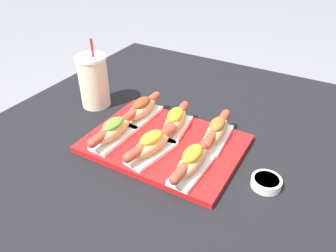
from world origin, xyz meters
TOP-DOWN VIEW (x-y plane):
  - patio_table at (0.00, 0.00)m, footprint 1.21×1.15m
  - serving_tray at (-0.03, -0.10)m, footprint 0.43×0.31m
  - hot_dog_0 at (-0.16, -0.16)m, footprint 0.07×0.20m
  - hot_dog_1 at (-0.03, -0.17)m, footprint 0.09×0.20m
  - hot_dog_2 at (0.09, -0.18)m, footprint 0.07×0.20m
  - hot_dog_3 at (-0.16, -0.03)m, footprint 0.06×0.20m
  - hot_dog_4 at (-0.03, -0.04)m, footprint 0.08×0.20m
  - hot_dog_5 at (0.09, -0.02)m, footprint 0.07×0.20m
  - sauce_bowl at (0.26, -0.12)m, footprint 0.07×0.07m
  - drink_cup at (-0.36, -0.01)m, footprint 0.10×0.10m

SIDE VIEW (x-z plane):
  - patio_table at x=0.00m, z-range 0.00..0.72m
  - serving_tray at x=-0.03m, z-range 0.72..0.74m
  - sauce_bowl at x=0.26m, z-range 0.72..0.75m
  - hot_dog_0 at x=-0.16m, z-range 0.74..0.81m
  - hot_dog_5 at x=0.09m, z-range 0.74..0.81m
  - hot_dog_3 at x=-0.16m, z-range 0.74..0.81m
  - hot_dog_1 at x=-0.03m, z-range 0.74..0.81m
  - hot_dog_4 at x=-0.03m, z-range 0.74..0.81m
  - hot_dog_2 at x=0.09m, z-range 0.74..0.81m
  - drink_cup at x=-0.36m, z-range 0.69..0.93m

